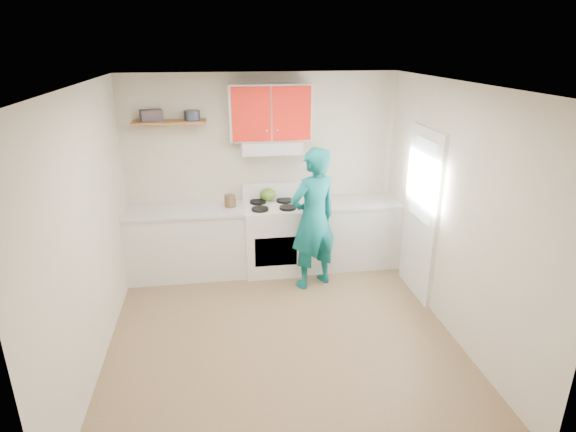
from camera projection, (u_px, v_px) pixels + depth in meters
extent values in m
plane|color=brown|center=(282.00, 334.00, 5.08)|extent=(3.80, 3.80, 0.00)
cube|color=white|center=(281.00, 85.00, 4.17)|extent=(3.60, 3.80, 0.04)
cube|color=beige|center=(262.00, 172.00, 6.38)|extent=(3.60, 0.04, 2.60)
cube|color=beige|center=(324.00, 333.00, 2.86)|extent=(3.60, 0.04, 2.60)
cube|color=beige|center=(89.00, 232.00, 4.37)|extent=(0.04, 3.80, 2.60)
cube|color=beige|center=(454.00, 212.00, 4.88)|extent=(0.04, 3.80, 2.60)
cube|color=white|center=(421.00, 214.00, 5.62)|extent=(0.05, 0.85, 2.05)
cube|color=white|center=(422.00, 180.00, 5.46)|extent=(0.01, 0.55, 0.95)
cube|color=silver|center=(187.00, 243.00, 6.25)|extent=(1.52, 0.60, 0.90)
cube|color=silver|center=(347.00, 233.00, 6.56)|extent=(1.32, 0.60, 0.90)
cube|color=white|center=(273.00, 238.00, 6.39)|extent=(0.76, 0.65, 0.92)
cube|color=silver|center=(271.00, 146.00, 6.06)|extent=(0.76, 0.44, 0.15)
cube|color=red|center=(270.00, 112.00, 5.96)|extent=(1.02, 0.33, 0.70)
cube|color=brown|center=(169.00, 122.00, 5.83)|extent=(0.90, 0.30, 0.04)
cube|color=#463E45|center=(151.00, 115.00, 5.80)|extent=(0.30, 0.25, 0.13)
cylinder|color=#333D4C|center=(192.00, 115.00, 5.84)|extent=(0.23, 0.23, 0.12)
ellipsoid|color=#476F1F|center=(268.00, 194.00, 6.39)|extent=(0.27, 0.27, 0.18)
cylinder|color=brown|center=(230.00, 202.00, 6.18)|extent=(0.19, 0.19, 0.18)
cube|color=olive|center=(324.00, 206.00, 6.24)|extent=(0.32, 0.26, 0.02)
cube|color=red|center=(371.00, 202.00, 6.41)|extent=(0.32, 0.29, 0.01)
imported|color=#0B6266|center=(313.00, 219.00, 5.82)|extent=(0.78, 0.66, 1.80)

